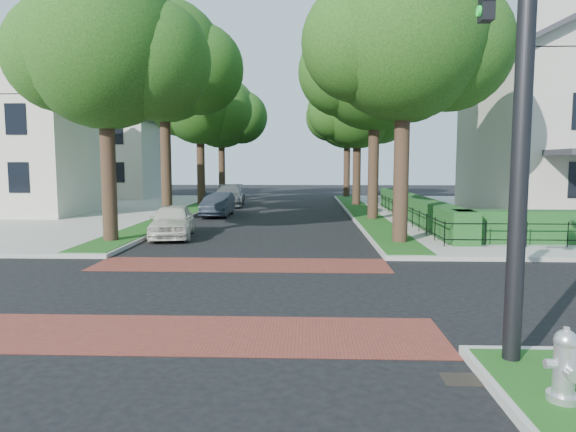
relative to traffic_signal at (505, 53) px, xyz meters
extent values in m
plane|color=black|center=(-4.89, 4.41, -4.71)|extent=(120.00, 120.00, 0.00)
cube|color=maroon|center=(-4.89, 7.61, -4.70)|extent=(9.00, 2.20, 0.01)
cube|color=maroon|center=(-4.89, 1.21, -4.70)|extent=(9.00, 2.20, 0.01)
cube|color=black|center=(-0.59, -0.59, -4.70)|extent=(0.65, 0.45, 0.01)
cube|color=#1D4A15|center=(0.51, 23.51, -4.55)|extent=(1.60, 29.80, 0.02)
cube|color=#1D4A15|center=(-10.29, 23.51, -4.55)|extent=(1.60, 29.80, 0.02)
cylinder|color=black|center=(0.61, 11.41, -0.88)|extent=(0.56, 0.56, 7.35)
sphere|color=#103B10|center=(0.61, 11.41, 3.00)|extent=(6.20, 6.20, 6.20)
sphere|color=#103B10|center=(2.32, 11.71, 2.60)|extent=(4.65, 4.65, 4.65)
sphere|color=#103B10|center=(-0.94, 11.21, 2.70)|extent=(4.34, 4.34, 4.34)
sphere|color=#103B10|center=(0.71, 12.96, 3.50)|extent=(4.03, 4.03, 4.03)
cylinder|color=black|center=(0.61, 19.41, -0.71)|extent=(0.56, 0.56, 7.70)
sphere|color=#103B10|center=(0.61, 19.41, 3.36)|extent=(6.60, 6.60, 6.60)
sphere|color=#103B10|center=(2.43, 19.71, 2.96)|extent=(4.95, 4.95, 4.95)
sphere|color=#103B10|center=(-1.04, 19.21, 3.06)|extent=(4.62, 4.62, 4.62)
sphere|color=#103B10|center=(0.71, 21.06, 3.86)|extent=(4.29, 4.29, 4.29)
cylinder|color=black|center=(0.61, 28.41, -1.23)|extent=(0.56, 0.56, 6.65)
sphere|color=#103B10|center=(0.61, 28.41, 2.28)|extent=(5.80, 5.80, 5.80)
sphere|color=#103B10|center=(2.21, 28.71, 1.88)|extent=(4.35, 4.35, 4.35)
sphere|color=#103B10|center=(-0.84, 28.21, 1.98)|extent=(4.06, 4.06, 4.06)
sphere|color=#103B10|center=(0.71, 29.86, 2.78)|extent=(3.77, 3.77, 3.77)
cylinder|color=black|center=(0.61, 37.41, -1.06)|extent=(0.56, 0.56, 7.00)
sphere|color=#103B10|center=(0.61, 37.41, 2.64)|extent=(6.00, 6.00, 6.00)
sphere|color=#103B10|center=(2.26, 37.71, 2.24)|extent=(4.50, 4.50, 4.50)
sphere|color=#103B10|center=(-0.89, 37.21, 2.34)|extent=(4.20, 4.20, 4.20)
sphere|color=#103B10|center=(0.71, 38.91, 3.14)|extent=(3.90, 3.90, 3.90)
cylinder|color=black|center=(-10.39, 11.41, -1.06)|extent=(0.56, 0.56, 7.00)
sphere|color=#103B10|center=(-10.39, 11.41, 2.64)|extent=(6.00, 6.00, 6.00)
sphere|color=#103B10|center=(-8.74, 11.71, 2.24)|extent=(4.50, 4.50, 4.50)
sphere|color=#103B10|center=(-11.89, 11.21, 2.34)|extent=(4.20, 4.20, 4.20)
sphere|color=#103B10|center=(-10.29, 12.91, 3.14)|extent=(3.90, 3.90, 3.90)
cylinder|color=black|center=(-10.39, 19.41, -0.53)|extent=(0.56, 0.56, 8.05)
sphere|color=#103B10|center=(-10.39, 19.41, 3.72)|extent=(6.40, 6.40, 6.40)
sphere|color=#103B10|center=(-8.63, 19.71, 3.32)|extent=(4.80, 4.80, 4.80)
sphere|color=#103B10|center=(-11.99, 19.21, 3.42)|extent=(4.48, 4.48, 4.48)
sphere|color=#103B10|center=(-10.29, 21.01, 4.22)|extent=(4.16, 4.16, 4.16)
cylinder|color=black|center=(-10.39, 28.41, -1.13)|extent=(0.56, 0.56, 6.86)
sphere|color=#103B10|center=(-10.39, 28.41, 2.50)|extent=(5.60, 5.60, 5.60)
sphere|color=#103B10|center=(-8.85, 28.71, 2.10)|extent=(4.20, 4.20, 4.20)
sphere|color=#103B10|center=(-11.79, 28.21, 2.20)|extent=(3.92, 3.92, 3.92)
sphere|color=#103B10|center=(-10.29, 29.81, 3.00)|extent=(3.64, 3.64, 3.64)
cylinder|color=black|center=(-10.39, 37.41, -0.99)|extent=(0.56, 0.56, 7.14)
sphere|color=#103B10|center=(-10.39, 37.41, 2.79)|extent=(6.20, 6.20, 6.20)
sphere|color=#103B10|center=(-8.68, 37.71, 2.39)|extent=(4.65, 4.65, 4.65)
sphere|color=#103B10|center=(-11.94, 37.21, 2.49)|extent=(4.34, 4.34, 4.34)
sphere|color=#103B10|center=(-10.29, 38.96, 3.29)|extent=(4.03, 4.03, 4.03)
cube|color=#18461C|center=(2.81, 19.41, -3.96)|extent=(1.00, 18.00, 1.20)
cube|color=beige|center=(-20.39, 22.41, -1.31)|extent=(9.00, 8.00, 6.50)
cube|color=maroon|center=(-17.69, 20.81, 3.76)|extent=(0.80, 0.80, 3.64)
cube|color=#B9B6A6|center=(-20.39, 36.41, -1.31)|extent=(9.00, 8.00, 6.50)
cube|color=maroon|center=(-17.69, 34.81, 3.76)|extent=(0.80, 0.80, 3.64)
cylinder|color=black|center=(0.21, -0.19, -0.56)|extent=(0.26, 0.26, 8.00)
cylinder|color=#0CB226|center=(0.08, 1.51, 1.02)|extent=(0.05, 0.18, 0.18)
imported|color=silver|center=(-8.49, 13.25, -4.00)|extent=(2.28, 4.33, 1.41)
imported|color=#212832|center=(-8.07, 21.85, -4.01)|extent=(1.49, 4.21, 1.38)
imported|color=slate|center=(-8.49, 28.86, -3.94)|extent=(2.51, 5.42, 1.53)
cylinder|color=#BBBABD|center=(0.31, -1.55, -4.50)|extent=(0.39, 0.39, 0.11)
cylinder|color=#BBBABD|center=(0.31, -1.55, -4.12)|extent=(0.26, 0.26, 0.65)
sphere|color=#BBBABD|center=(0.31, -1.55, -3.77)|extent=(0.28, 0.28, 0.28)
cylinder|color=#BBBABD|center=(0.31, -1.55, -3.64)|extent=(0.08, 0.08, 0.09)
cylinder|color=#BBBABD|center=(0.14, -1.55, -4.07)|extent=(0.13, 0.12, 0.12)
cylinder|color=#BBBABD|center=(0.31, -1.74, -4.12)|extent=(0.16, 0.15, 0.16)
camera|label=1|loc=(-2.88, -7.78, -1.59)|focal=32.00mm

